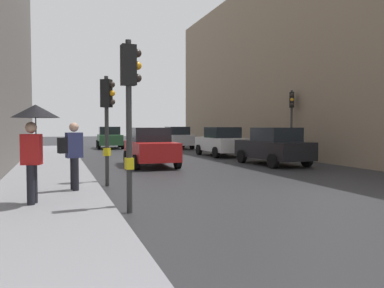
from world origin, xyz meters
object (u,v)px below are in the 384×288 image
traffic_light_near_left (130,94)px  traffic_light_mid_street (292,112)px  car_red_sedan (150,147)px  car_silver_hatchback (177,138)px  pedestrian_with_umbrella (34,126)px  car_green_estate (110,138)px  pedestrian_with_grey_backpack (72,152)px  car_dark_suv (273,146)px  traffic_light_near_right (107,111)px  car_white_compact (221,142)px

traffic_light_near_left → traffic_light_mid_street: 14.61m
car_red_sedan → car_silver_hatchback: bearing=67.8°
pedestrian_with_umbrella → car_green_estate: bearing=78.9°
pedestrian_with_grey_backpack → pedestrian_with_umbrella: bearing=-117.8°
car_dark_suv → car_green_estate: bearing=109.1°
car_silver_hatchback → car_dark_suv: same height
traffic_light_near_left → car_dark_suv: 11.38m
traffic_light_near_right → car_green_estate: 20.24m
traffic_light_mid_street → car_red_sedan: size_ratio=0.89×
traffic_light_near_left → pedestrian_with_umbrella: traffic_light_near_left is taller
car_white_compact → pedestrian_with_umbrella: (-9.87, -12.61, 0.96)m
traffic_light_near_left → traffic_light_near_right: bearing=90.0°
traffic_light_near_right → pedestrian_with_umbrella: (-1.91, -2.99, -0.47)m
car_green_estate → car_dark_suv: (5.57, -16.08, 0.00)m
car_red_sedan → pedestrian_with_umbrella: size_ratio=1.98×
traffic_light_near_left → car_red_sedan: traffic_light_near_left is taller
pedestrian_with_umbrella → traffic_light_mid_street: bearing=36.2°
traffic_light_mid_street → car_white_compact: size_ratio=0.89×
traffic_light_mid_street → pedestrian_with_umbrella: traffic_light_mid_street is taller
traffic_light_near_left → car_white_compact: size_ratio=0.86×
traffic_light_mid_street → car_dark_suv: bearing=-137.7°
car_red_sedan → traffic_light_near_right: bearing=-115.6°
traffic_light_mid_street → car_silver_hatchback: traffic_light_mid_street is taller
car_green_estate → car_dark_suv: size_ratio=1.00×
car_silver_hatchback → pedestrian_with_grey_backpack: pedestrian_with_grey_backpack is taller
car_green_estate → pedestrian_with_grey_backpack: (-3.67, -21.43, 0.29)m
car_white_compact → traffic_light_near_left: bearing=-120.6°
car_white_compact → car_dark_suv: size_ratio=0.98×
car_green_estate → pedestrian_with_grey_backpack: size_ratio=2.43×
traffic_light_mid_street → car_green_estate: 16.09m
car_red_sedan → car_white_compact: bearing=38.1°
traffic_light_near_left → pedestrian_with_umbrella: size_ratio=1.70×
car_red_sedan → car_white_compact: size_ratio=1.01×
traffic_light_near_right → traffic_light_mid_street: 12.32m
pedestrian_with_grey_backpack → car_red_sedan: bearing=61.8°
car_red_sedan → car_silver_hatchback: (5.12, 12.56, 0.00)m
traffic_light_near_left → traffic_light_near_right: traffic_light_near_left is taller
traffic_light_near_left → car_red_sedan: 9.71m
car_green_estate → car_white_compact: 11.70m
car_silver_hatchback → car_dark_suv: 14.03m
car_silver_hatchback → car_red_sedan: bearing=-112.2°
car_red_sedan → car_dark_suv: (5.59, -1.46, 0.00)m
traffic_light_mid_street → traffic_light_near_left: bearing=-136.8°
car_red_sedan → car_green_estate: (0.01, 14.62, 0.00)m
traffic_light_mid_street → pedestrian_with_grey_backpack: (-11.72, -7.61, -1.44)m
pedestrian_with_umbrella → traffic_light_near_right: bearing=57.5°
traffic_light_near_left → car_silver_hatchback: bearing=70.5°
traffic_light_near_right → car_green_estate: bearing=82.6°
car_dark_suv → car_white_compact: bearing=92.1°
car_red_sedan → car_dark_suv: size_ratio=0.99×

